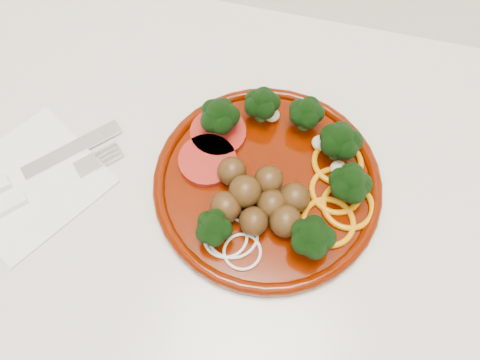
% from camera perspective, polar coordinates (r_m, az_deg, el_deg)
% --- Properties ---
extents(counter, '(2.40, 0.60, 0.90)m').
position_cam_1_polar(counter, '(0.97, -2.16, -12.71)').
color(counter, white).
rests_on(counter, ground).
extents(plate, '(0.26, 0.26, 0.06)m').
position_cam_1_polar(plate, '(0.53, 3.91, 0.23)').
color(plate, '#480D00').
rests_on(plate, counter).
extents(napkin, '(0.20, 0.20, 0.00)m').
position_cam_1_polar(napkin, '(0.60, -24.19, -0.18)').
color(napkin, white).
rests_on(napkin, counter).
extents(knife, '(0.17, 0.19, 0.01)m').
position_cam_1_polar(knife, '(0.61, -26.87, -0.38)').
color(knife, silver).
rests_on(knife, napkin).
extents(fork, '(0.15, 0.16, 0.01)m').
position_cam_1_polar(fork, '(0.59, -26.23, -2.77)').
color(fork, white).
rests_on(fork, napkin).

